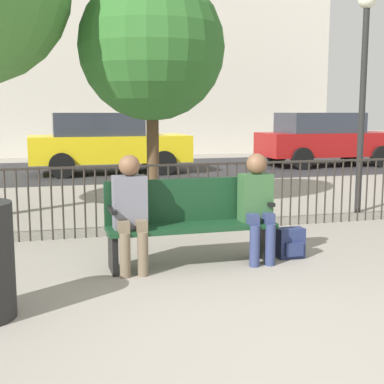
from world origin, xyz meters
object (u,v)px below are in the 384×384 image
tree_0 (152,48)px  lamp_post (364,68)px  parked_car_0 (325,138)px  backpack (291,243)px  seated_person_0 (130,207)px  parked_car_1 (106,142)px  seated_person_1 (257,201)px  park_bench (190,219)px

tree_0 → lamp_post: bearing=-22.0°
tree_0 → parked_car_0: 8.94m
lamp_post → parked_car_0: bearing=64.4°
backpack → tree_0: size_ratio=0.09×
seated_person_0 → parked_car_1: parked_car_1 is taller
seated_person_0 → parked_car_1: 9.16m
backpack → seated_person_0: bearing=-178.7°
seated_person_1 → parked_car_1: (-0.57, 9.12, 0.16)m
seated_person_0 → tree_0: size_ratio=0.31×
tree_0 → parked_car_1: 5.85m
seated_person_0 → seated_person_1: bearing=-0.0°
seated_person_1 → seated_person_0: bearing=180.0°
tree_0 → parked_car_1: size_ratio=0.93×
parked_car_0 → seated_person_1: bearing=-123.2°
seated_person_0 → tree_0: tree_0 is taller
seated_person_1 → backpack: (0.44, 0.04, -0.51)m
lamp_post → parked_car_1: bearing=115.8°
seated_person_1 → tree_0: tree_0 is taller
parked_car_1 → parked_car_0: bearing=2.0°
park_bench → parked_car_0: (6.85, 9.22, 0.35)m
lamp_post → seated_person_1: bearing=-140.2°
tree_0 → parked_car_0: bearing=41.4°
seated_person_1 → tree_0: 4.12m
tree_0 → seated_person_0: bearing=-105.1°
tree_0 → seated_person_1: bearing=-83.2°
park_bench → seated_person_0: bearing=-169.0°
park_bench → seated_person_1: size_ratio=1.52×
seated_person_1 → backpack: 0.67m
seated_person_1 → lamp_post: bearing=39.8°
park_bench → backpack: size_ratio=5.33×
backpack → tree_0: (-0.86, 3.52, 2.52)m
tree_0 → lamp_post: (3.17, -1.28, -0.35)m
tree_0 → backpack: bearing=-76.3°
tree_0 → parked_car_1: (-0.14, 5.55, -1.84)m
park_bench → seated_person_1: bearing=-10.2°
backpack → lamp_post: lamp_post is taller
park_bench → seated_person_0: (-0.67, -0.13, 0.18)m
backpack → lamp_post: size_ratio=0.10×
parked_car_1 → seated_person_0: bearing=-95.1°
backpack → parked_car_1: 9.16m
seated_person_0 → lamp_post: size_ratio=0.34×
seated_person_1 → parked_car_0: size_ratio=0.28×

